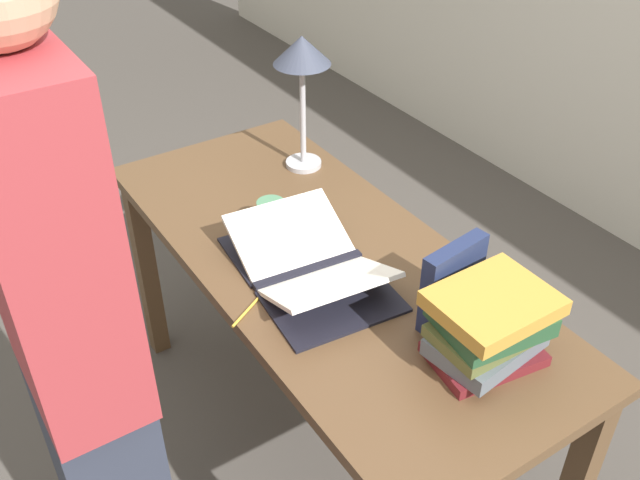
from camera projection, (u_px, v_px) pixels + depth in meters
The scene contains 9 objects.
ground_plane at pixel (324, 441), 2.38m from camera, with size 12.00×12.00×0.00m, color #47423D.
reading_desk at pixel (324, 287), 1.99m from camera, with size 1.54×0.65×0.78m.
open_book at pixel (309, 265), 1.84m from camera, with size 0.53×0.36×0.10m.
book_stack_tall at pixel (489, 327), 1.56m from camera, with size 0.21×0.26×0.18m.
book_standing_upright at pixel (452, 283), 1.66m from camera, with size 0.06×0.19×0.21m.
reading_lamp at pixel (302, 61), 2.11m from camera, with size 0.17×0.17×0.43m.
coffee_mug at pixel (271, 215), 2.00m from camera, with size 0.11×0.08×0.09m.
pencil at pixel (249, 309), 1.74m from camera, with size 0.08×0.13×0.01m.
person_reader at pixel (81, 371), 1.47m from camera, with size 0.36×0.22×1.74m.
Camera 1 is at (1.28, -0.85, 1.94)m, focal length 40.00 mm.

